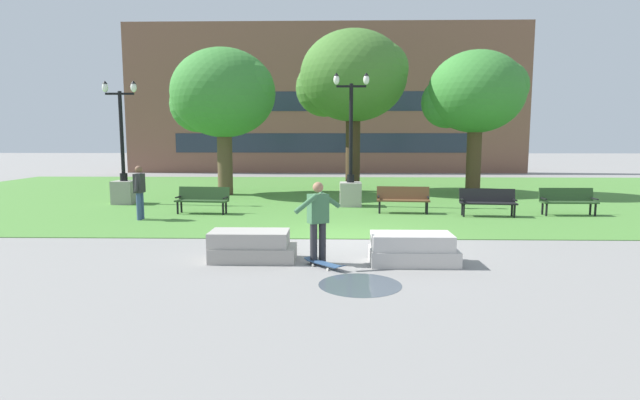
% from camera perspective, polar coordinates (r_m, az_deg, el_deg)
% --- Properties ---
extents(ground_plane, '(140.00, 140.00, 0.00)m').
position_cam_1_polar(ground_plane, '(12.90, 3.54, -4.52)').
color(ground_plane, gray).
extents(grass_lawn, '(40.00, 20.00, 0.02)m').
position_cam_1_polar(grass_lawn, '(22.78, 2.59, 0.61)').
color(grass_lawn, '#4C8438').
rests_on(grass_lawn, ground).
extents(concrete_block_center, '(1.81, 0.90, 0.64)m').
position_cam_1_polar(concrete_block_center, '(10.77, -7.82, -5.26)').
color(concrete_block_center, '#9E9991').
rests_on(concrete_block_center, ground).
extents(concrete_block_left, '(1.80, 0.90, 0.64)m').
position_cam_1_polar(concrete_block_left, '(10.56, 10.53, -5.57)').
color(concrete_block_left, '#BCB7B2').
rests_on(concrete_block_left, ground).
extents(person_skateboarder, '(0.96, 1.01, 1.71)m').
position_cam_1_polar(person_skateboarder, '(10.28, -0.23, -2.01)').
color(person_skateboarder, '#28282D').
rests_on(person_skateboarder, ground).
extents(skateboard, '(0.85, 0.87, 0.14)m').
position_cam_1_polar(skateboard, '(10.14, 0.48, -7.26)').
color(skateboard, '#2D4C75').
rests_on(skateboard, ground).
extents(puddle, '(1.49, 1.49, 0.01)m').
position_cam_1_polar(puddle, '(9.05, 4.60, -9.62)').
color(puddle, '#47515B').
rests_on(puddle, ground).
extents(park_bench_near_left, '(1.84, 0.70, 0.90)m').
position_cam_1_polar(park_bench_near_left, '(17.41, 9.46, 0.24)').
color(park_bench_near_left, brown).
rests_on(park_bench_near_left, grass_lawn).
extents(park_bench_near_right, '(1.80, 0.54, 0.90)m').
position_cam_1_polar(park_bench_near_right, '(18.65, 26.45, 0.04)').
color(park_bench_near_right, '#284723').
rests_on(park_bench_near_right, grass_lawn).
extents(park_bench_far_left, '(1.85, 0.72, 0.90)m').
position_cam_1_polar(park_bench_far_left, '(17.53, -13.25, 0.19)').
color(park_bench_far_left, '#284723').
rests_on(park_bench_far_left, grass_lawn).
extents(park_bench_far_right, '(1.84, 0.71, 0.90)m').
position_cam_1_polar(park_bench_far_right, '(17.38, 18.61, -0.06)').
color(park_bench_far_right, black).
rests_on(park_bench_far_right, grass_lawn).
extents(lamp_post_center, '(1.32, 0.80, 4.75)m').
position_cam_1_polar(lamp_post_center, '(20.97, -21.51, 2.25)').
color(lamp_post_center, gray).
rests_on(lamp_post_center, grass_lawn).
extents(lamp_post_left, '(1.32, 0.80, 4.96)m').
position_cam_1_polar(lamp_post_left, '(18.89, 3.51, 2.35)').
color(lamp_post_left, '#ADA89E').
rests_on(lamp_post_left, grass_lawn).
extents(tree_far_left, '(4.49, 4.28, 6.43)m').
position_cam_1_polar(tree_far_left, '(23.76, 17.29, 11.52)').
color(tree_far_left, '#4C3823').
rests_on(tree_far_left, grass_lawn).
extents(tree_far_right, '(4.86, 4.63, 6.52)m').
position_cam_1_polar(tree_far_right, '(23.10, -11.12, 11.72)').
color(tree_far_right, brown).
rests_on(tree_far_right, grass_lawn).
extents(tree_near_right, '(5.29, 5.04, 7.61)m').
position_cam_1_polar(tree_near_right, '(24.29, 3.69, 13.75)').
color(tree_near_right, '#42301E').
rests_on(tree_near_right, grass_lawn).
extents(person_bystander_near_lawn, '(0.25, 0.62, 1.71)m').
position_cam_1_polar(person_bystander_near_lawn, '(16.72, -19.94, 1.15)').
color(person_bystander_near_lawn, '#384C7A').
rests_on(person_bystander_near_lawn, grass_lawn).
extents(building_facade_distant, '(29.45, 1.03, 10.83)m').
position_cam_1_polar(building_facade_distant, '(37.23, 0.69, 11.48)').
color(building_facade_distant, brown).
rests_on(building_facade_distant, ground).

